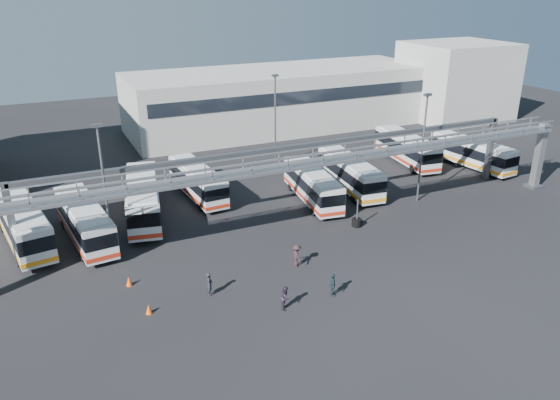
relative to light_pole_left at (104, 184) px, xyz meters
name	(u,v)px	position (x,y,z in m)	size (l,w,h in m)	color
ground	(347,257)	(16.00, -8.00, -5.73)	(140.00, 140.00, 0.00)	black
gantry	(312,166)	(16.00, -2.13, -0.22)	(51.40, 5.15, 7.10)	gray
warehouse	(280,98)	(28.00, 30.00, -1.73)	(42.00, 14.00, 8.00)	#9E9E99
building_right	(456,81)	(54.00, 24.00, -0.23)	(14.00, 12.00, 11.00)	#B2B2AD
light_pole_left	(104,184)	(0.00, 0.00, 0.00)	(0.70, 0.35, 10.21)	#4C4F54
light_pole_mid	(423,143)	(28.00, -1.00, 0.00)	(0.70, 0.35, 10.21)	#4C4F54
light_pole_back	(275,116)	(20.00, 14.00, 0.00)	(0.70, 0.35, 10.21)	#4C4F54
bus_0	(23,223)	(-5.99, 4.65, -3.86)	(4.31, 11.37, 3.37)	silver
bus_1	(84,220)	(-1.53, 3.30, -3.94)	(3.67, 10.87, 3.24)	silver
bus_2	(143,197)	(3.66, 5.81, -3.78)	(4.85, 11.89, 3.52)	silver
bus_3	(197,180)	(9.39, 8.69, -4.03)	(3.02, 10.24, 3.07)	silver
bus_5	(312,184)	(18.87, 3.09, -4.01)	(3.70, 10.47, 3.11)	silver
bus_6	(350,173)	(23.65, 4.24, -3.95)	(3.54, 10.79, 3.22)	silver
bus_8	(407,148)	(33.99, 8.83, -3.92)	(3.77, 10.98, 3.27)	silver
bus_9	(472,152)	(39.62, 4.51, -3.99)	(3.52, 10.52, 3.13)	silver
pedestrian_a	(209,284)	(4.92, -8.70, -4.89)	(0.61, 0.40, 1.67)	black
pedestrian_b	(286,298)	(8.83, -12.23, -4.94)	(0.77, 0.60, 1.58)	#27202C
pedestrian_c	(297,256)	(11.94, -7.58, -4.86)	(1.12, 0.64, 1.73)	black
pedestrian_d	(333,285)	(12.31, -12.17, -4.92)	(0.95, 0.40, 1.62)	#1C2C32
cone_left	(149,309)	(0.76, -9.15, -5.40)	(0.41, 0.41, 0.66)	#F7500D
cone_right	(129,281)	(0.26, -5.18, -5.39)	(0.43, 0.43, 0.68)	#F7500D
tire_stack	(357,222)	(19.67, -3.50, -5.31)	(0.86, 0.86, 2.45)	black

